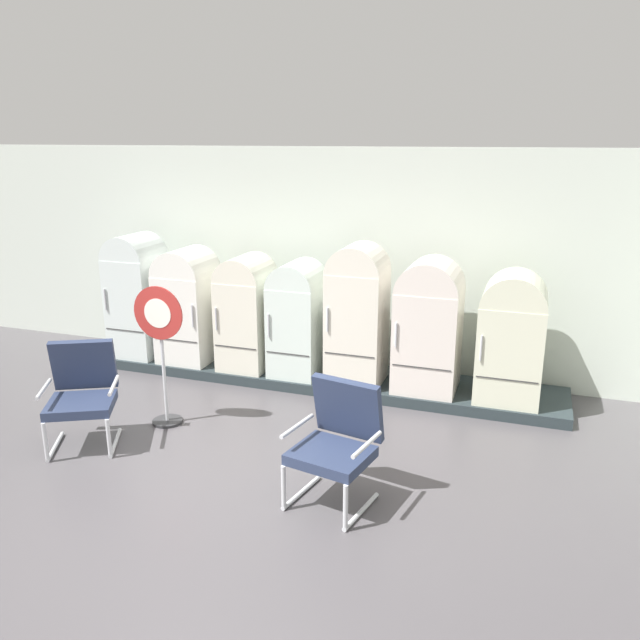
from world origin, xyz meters
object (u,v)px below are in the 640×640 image
Objects in this scene: refrigerator_0 at (137,291)px; refrigerator_6 at (512,334)px; armchair_right at (337,438)px; refrigerator_5 at (429,322)px; refrigerator_4 at (357,310)px; refrigerator_2 at (247,309)px; sign_stand at (161,351)px; armchair_left at (82,390)px; refrigerator_3 at (298,315)px; refrigerator_1 at (188,302)px.

refrigerator_6 is (4.76, 0.01, -0.11)m from refrigerator_0.
refrigerator_5 is at bearing 82.03° from armchair_right.
refrigerator_4 is 1.74m from refrigerator_6.
refrigerator_2 is 0.94× the size of refrigerator_5.
armchair_right is at bearing -20.15° from sign_stand.
refrigerator_0 reaches higher than armchair_left.
armchair_left is (-1.42, -2.20, -0.31)m from refrigerator_3.
refrigerator_4 is at bearing 101.97° from armchair_right.
refrigerator_1 reaches higher than refrigerator_3.
sign_stand reaches higher than armchair_right.
refrigerator_3 is at bearing -179.77° from refrigerator_5.
sign_stand is at bearing -155.12° from refrigerator_6.
refrigerator_5 is 1.48× the size of armchair_left.
refrigerator_6 is (2.50, -0.00, 0.01)m from refrigerator_3.
refrigerator_4 is 2.43m from armchair_right.
refrigerator_2 reaches higher than sign_stand.
refrigerator_3 is 0.97× the size of refrigerator_6.
refrigerator_1 is at bearing 179.13° from refrigerator_4.
refrigerator_3 is 1.82m from sign_stand.
refrigerator_4 is at bearing -1.49° from refrigerator_2.
refrigerator_2 is (1.58, 0.02, -0.10)m from refrigerator_0.
sign_stand is (1.35, -1.57, -0.17)m from refrigerator_0.
refrigerator_6 reaches higher than refrigerator_2.
sign_stand is at bearing -147.56° from refrigerator_5.
refrigerator_0 is at bearing -179.86° from refrigerator_6.
refrigerator_6 is at bearing -0.09° from refrigerator_2.
armchair_right is (-0.33, -2.38, -0.37)m from refrigerator_5.
refrigerator_2 is at bearing 0.61° from refrigerator_0.
armchair_right is (2.77, -2.37, -0.34)m from refrigerator_1.
refrigerator_3 is (2.26, 0.01, -0.12)m from refrigerator_0.
refrigerator_2 reaches higher than refrigerator_3.
refrigerator_1 reaches higher than sign_stand.
refrigerator_0 reaches higher than refrigerator_2.
sign_stand is at bearing -119.87° from refrigerator_3.
armchair_right is (2.68, -0.17, 0.00)m from armchair_left.
armchair_left and armchair_right have the same top height.
refrigerator_4 is at bearing 44.86° from armchair_left.
refrigerator_2 is 1.60m from sign_stand.
refrigerator_5 is (2.27, 0.00, 0.04)m from refrigerator_2.
refrigerator_3 is at bearing 0.31° from refrigerator_0.
refrigerator_5 is (1.59, 0.01, 0.06)m from refrigerator_3.
refrigerator_3 is (1.52, -0.00, -0.03)m from refrigerator_1.
refrigerator_1 is at bearing -179.91° from refrigerator_5.
refrigerator_1 is 0.89× the size of refrigerator_4.
armchair_left is (-3.92, -2.20, -0.32)m from refrigerator_6.
refrigerator_0 is 0.98× the size of refrigerator_4.
refrigerator_0 reaches higher than refrigerator_1.
refrigerator_6 is at bearing -0.41° from refrigerator_5.
refrigerator_5 reaches higher than refrigerator_3.
refrigerator_0 is 3.02m from refrigerator_4.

